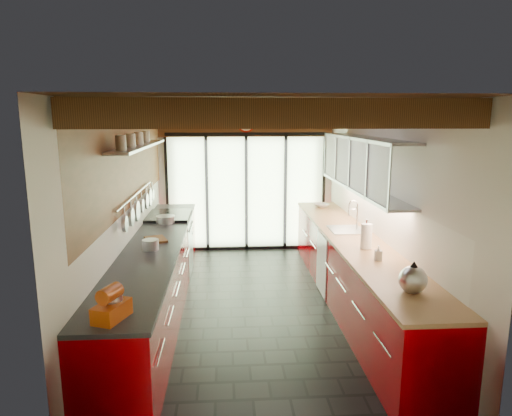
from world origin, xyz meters
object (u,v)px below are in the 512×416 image
paper_towel (366,236)px  soap_bottle (378,253)px  kettle (413,278)px  bowl (321,205)px  stand_mixer (112,305)px

paper_towel → soap_bottle: paper_towel is taller
soap_bottle → kettle: bearing=-90.0°
soap_bottle → bowl: soap_bottle is taller
kettle → soap_bottle: size_ratio=2.03×
kettle → paper_towel: (0.00, 1.37, 0.02)m
stand_mixer → bowl: bearing=59.3°
kettle → paper_towel: bearing=90.0°
stand_mixer → kettle: kettle is taller
soap_bottle → bowl: 2.97m
soap_bottle → bowl: size_ratio=0.66×
paper_towel → soap_bottle: 0.45m
stand_mixer → soap_bottle: (2.54, 1.31, -0.03)m
paper_towel → bowl: 2.53m
paper_towel → soap_bottle: size_ratio=2.17×
kettle → soap_bottle: bearing=90.0°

